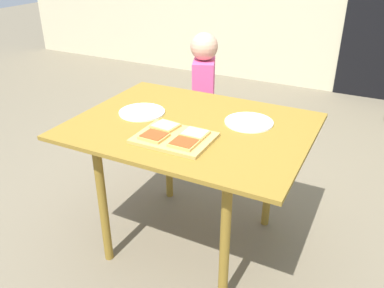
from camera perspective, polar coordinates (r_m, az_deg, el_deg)
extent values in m
plane|color=#706651|center=(2.33, -0.09, -13.45)|extent=(16.00, 16.00, 0.00)
cube|color=olive|center=(1.95, -0.10, 2.59)|extent=(1.14, 0.87, 0.02)
cylinder|color=olive|center=(2.05, -12.61, -8.36)|extent=(0.04, 0.04, 0.70)
cylinder|color=olive|center=(1.78, 4.70, -14.11)|extent=(0.04, 0.04, 0.70)
cylinder|color=olive|center=(2.50, -3.39, -0.69)|extent=(0.04, 0.04, 0.70)
cylinder|color=olive|center=(2.29, 11.03, -4.15)|extent=(0.04, 0.04, 0.70)
cube|color=tan|center=(1.79, -2.54, 0.87)|extent=(0.34, 0.26, 0.02)
cube|color=#DAAA58|center=(1.79, 0.44, 1.48)|extent=(0.11, 0.10, 0.01)
cube|color=#F6E18E|center=(1.79, 0.44, 1.71)|extent=(0.10, 0.09, 0.00)
cube|color=#DAAA58|center=(1.71, -1.18, 0.08)|extent=(0.11, 0.10, 0.01)
cube|color=#C64119|center=(1.71, -1.18, 0.32)|extent=(0.10, 0.09, 0.00)
cube|color=#DAAA58|center=(1.87, -3.81, 2.55)|extent=(0.12, 0.11, 0.01)
cube|color=#F6E18E|center=(1.87, -3.81, 2.77)|extent=(0.11, 0.10, 0.00)
cube|color=#DAAA58|center=(1.78, -5.44, 1.11)|extent=(0.12, 0.11, 0.01)
cube|color=#C64119|center=(1.78, -5.46, 1.34)|extent=(0.11, 0.10, 0.00)
cylinder|color=white|center=(1.97, 8.12, 3.10)|extent=(0.24, 0.24, 0.01)
cylinder|color=white|center=(2.08, -7.16, 4.54)|extent=(0.24, 0.24, 0.01)
cylinder|color=navy|center=(2.99, 1.67, 1.59)|extent=(0.09, 0.09, 0.46)
cylinder|color=navy|center=(2.86, 1.47, 0.38)|extent=(0.09, 0.09, 0.46)
cube|color=#E54C8C|center=(2.77, 1.68, 8.44)|extent=(0.22, 0.27, 0.35)
sphere|color=#DEA385|center=(2.70, 1.75, 13.74)|extent=(0.18, 0.18, 0.18)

